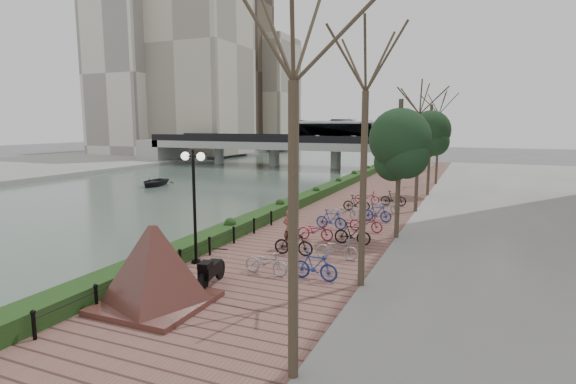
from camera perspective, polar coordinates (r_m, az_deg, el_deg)
The scene contains 14 objects.
ground at distance 17.73m, azimuth -19.12°, elevation -11.17°, with size 220.00×220.00×0.00m, color #59595B.
river_water at distance 46.03m, azimuth -12.23°, elevation 1.13°, with size 30.00×130.00×0.02m, color #4D6055.
promenade at distance 31.17m, azimuth 8.89°, elevation -1.85°, with size 8.00×75.00×0.50m, color brown.
hedge at distance 34.39m, azimuth 4.44°, elevation 0.14°, with size 1.10×56.00×0.60m, color #123313.
chain_fence at distance 18.12m, azimuth -11.65°, elevation -7.61°, with size 0.10×14.10×0.70m.
granite_monument at distance 13.96m, azimuth -16.60°, elevation -8.92°, with size 4.38×4.38×2.44m.
lamppost at distance 17.40m, azimuth -11.89°, elevation 1.36°, with size 1.02×0.32×4.41m.
motorcycle at distance 15.36m, azimuth -9.66°, elevation -9.72°, with size 0.56×1.78×1.11m, color black, non-canonical shape.
pedestrian at distance 19.57m, azimuth 0.15°, elevation -4.71°, with size 0.62×0.40×1.69m, color brown.
bicycle_parking at distance 23.14m, azimuth 7.70°, elevation -3.65°, with size 2.40×17.32×1.00m.
street_trees at distance 25.27m, azimuth 15.21°, elevation 3.39°, with size 3.20×37.12×6.80m.
bridge at distance 62.35m, azimuth -0.23°, elevation 6.34°, with size 36.00×10.77×6.50m.
boat at distance 44.60m, azimuth -16.60°, elevation 1.26°, with size 2.74×3.84×0.80m, color black.
far_buildings at distance 95.03m, azimuth -11.50°, elevation 14.65°, with size 35.00×38.00×38.00m.
Camera 1 is at (11.38, -12.26, 5.86)m, focal length 28.00 mm.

